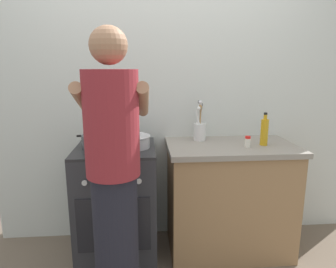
{
  "coord_description": "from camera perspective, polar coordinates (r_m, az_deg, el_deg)",
  "views": [
    {
      "loc": [
        -0.13,
        -2.07,
        1.49
      ],
      "look_at": [
        0.05,
        0.12,
        1.0
      ],
      "focal_mm": 32.05,
      "sensor_mm": 36.0,
      "label": 1
    }
  ],
  "objects": [
    {
      "name": "oil_bottle",
      "position": [
        2.42,
        17.85,
        0.45
      ],
      "size": [
        0.06,
        0.06,
        0.25
      ],
      "color": "gold",
      "rests_on": "countertop"
    },
    {
      "name": "countertop",
      "position": [
        2.54,
        11.49,
        -11.79
      ],
      "size": [
        1.0,
        0.6,
        0.9
      ],
      "color": "#99724C",
      "rests_on": "ground"
    },
    {
      "name": "spice_bottle",
      "position": [
        2.33,
        14.91,
        -1.46
      ],
      "size": [
        0.04,
        0.04,
        0.09
      ],
      "color": "silver",
      "rests_on": "countertop"
    },
    {
      "name": "mixing_bowl",
      "position": [
        2.26,
        -6.59,
        -1.29
      ],
      "size": [
        0.26,
        0.26,
        0.09
      ],
      "color": "#B7B7BC",
      "rests_on": "stove_range"
    },
    {
      "name": "person",
      "position": [
        1.75,
        -10.22,
        -8.77
      ],
      "size": [
        0.41,
        0.5,
        1.7
      ],
      "color": "black",
      "rests_on": "ground"
    },
    {
      "name": "utensil_crock",
      "position": [
        2.48,
        6.04,
        1.06
      ],
      "size": [
        0.1,
        0.1,
        0.33
      ],
      "color": "silver",
      "rests_on": "countertop"
    },
    {
      "name": "stove_range",
      "position": [
        2.46,
        -9.62,
        -12.65
      ],
      "size": [
        0.6,
        0.62,
        0.9
      ],
      "color": "#2D2D33",
      "rests_on": "ground"
    },
    {
      "name": "ground",
      "position": [
        2.55,
        -0.98,
        -23.14
      ],
      "size": [
        6.0,
        6.0,
        0.0
      ],
      "primitive_type": "plane",
      "color": "#6B5B4C"
    },
    {
      "name": "back_wall",
      "position": [
        2.6,
        2.63,
        7.26
      ],
      "size": [
        3.2,
        0.1,
        2.5
      ],
      "color": "silver",
      "rests_on": "ground"
    },
    {
      "name": "pot",
      "position": [
        2.29,
        -13.61,
        -1.4
      ],
      "size": [
        0.27,
        0.2,
        0.1
      ],
      "color": "#38383D",
      "rests_on": "stove_range"
    }
  ]
}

